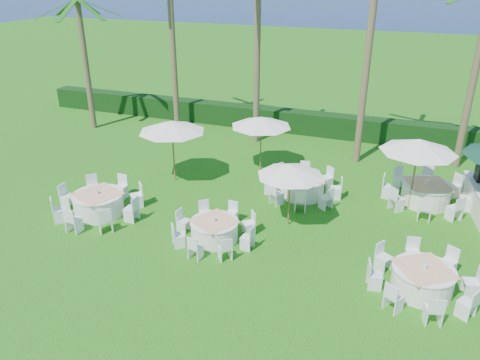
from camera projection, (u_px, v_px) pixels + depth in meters
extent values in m
plane|color=#186010|center=(236.00, 241.00, 15.97)|extent=(120.00, 120.00, 0.00)
cube|color=black|center=(313.00, 123.00, 25.94)|extent=(34.00, 1.00, 1.20)
plane|color=#061643|center=(401.00, 8.00, 102.79)|extent=(260.00, 260.00, 0.00)
cylinder|color=white|center=(99.00, 204.00, 17.61)|extent=(1.83, 1.83, 0.79)
cylinder|color=white|center=(97.00, 194.00, 17.44)|extent=(1.91, 1.91, 0.03)
cube|color=#F0AB80|center=(97.00, 194.00, 17.43)|extent=(1.94, 1.94, 0.01)
cylinder|color=silver|center=(97.00, 192.00, 17.39)|extent=(0.13, 0.13, 0.17)
cube|color=white|center=(136.00, 195.00, 18.10)|extent=(0.63, 0.63, 0.95)
cube|color=white|center=(120.00, 187.00, 18.79)|extent=(0.45, 0.45, 0.95)
cube|color=white|center=(93.00, 187.00, 18.76)|extent=(0.63, 0.63, 0.95)
cube|color=white|center=(68.00, 196.00, 18.04)|extent=(0.45, 0.45, 0.95)
cube|color=white|center=(58.00, 210.00, 17.05)|extent=(0.63, 0.63, 0.95)
cube|color=white|center=(73.00, 220.00, 16.37)|extent=(0.45, 0.45, 0.95)
cube|color=white|center=(105.00, 219.00, 16.39)|extent=(0.63, 0.63, 0.95)
cube|color=white|center=(131.00, 209.00, 17.11)|extent=(0.45, 0.45, 0.95)
cylinder|color=white|center=(214.00, 231.00, 15.94)|extent=(1.59, 1.59, 0.69)
cylinder|color=white|center=(214.00, 222.00, 15.80)|extent=(1.66, 1.66, 0.03)
cube|color=#F0AB80|center=(214.00, 221.00, 15.79)|extent=(1.74, 1.74, 0.01)
cylinder|color=silver|center=(214.00, 219.00, 15.75)|extent=(0.11, 0.11, 0.15)
cube|color=white|center=(249.00, 223.00, 16.28)|extent=(0.54, 0.54, 0.83)
cube|color=white|center=(231.00, 213.00, 16.93)|extent=(0.42, 0.42, 0.83)
cube|color=white|center=(205.00, 212.00, 16.98)|extent=(0.54, 0.54, 0.83)
cube|color=white|center=(184.00, 221.00, 16.42)|extent=(0.42, 0.42, 0.83)
cube|color=white|center=(178.00, 235.00, 15.55)|extent=(0.54, 0.54, 0.83)
cube|color=white|center=(195.00, 247.00, 14.90)|extent=(0.42, 0.42, 0.83)
cube|color=white|center=(225.00, 248.00, 14.85)|extent=(0.54, 0.54, 0.83)
cube|color=white|center=(247.00, 238.00, 15.41)|extent=(0.42, 0.42, 0.83)
cylinder|color=white|center=(422.00, 280.00, 13.39)|extent=(1.70, 1.70, 0.74)
cylinder|color=white|center=(424.00, 269.00, 13.23)|extent=(1.78, 1.78, 0.03)
cube|color=#F0AB80|center=(425.00, 269.00, 13.22)|extent=(1.92, 1.92, 0.01)
cylinder|color=silver|center=(425.00, 266.00, 13.19)|extent=(0.12, 0.12, 0.16)
cube|color=white|center=(472.00, 282.00, 13.20)|extent=(0.50, 0.50, 0.89)
cube|color=white|center=(448.00, 262.00, 14.10)|extent=(0.57, 0.57, 0.89)
cube|color=white|center=(413.00, 253.00, 14.56)|extent=(0.50, 0.50, 0.89)
cube|color=white|center=(384.00, 257.00, 14.32)|extent=(0.57, 0.57, 0.89)
cube|color=white|center=(375.00, 275.00, 13.52)|extent=(0.50, 0.50, 0.89)
cube|color=white|center=(394.00, 297.00, 12.63)|extent=(0.57, 0.57, 0.89)
cube|color=white|center=(434.00, 309.00, 12.16)|extent=(0.50, 0.50, 0.89)
cube|color=white|center=(467.00, 303.00, 12.40)|extent=(0.57, 0.57, 0.89)
cylinder|color=white|center=(303.00, 187.00, 19.01)|extent=(1.72, 1.72, 0.75)
cylinder|color=white|center=(303.00, 179.00, 18.85)|extent=(1.79, 1.79, 0.03)
cube|color=#F0AB80|center=(303.00, 178.00, 18.84)|extent=(1.92, 1.92, 0.01)
cylinder|color=silver|center=(303.00, 176.00, 18.80)|extent=(0.12, 0.12, 0.16)
cube|color=white|center=(336.00, 188.00, 18.76)|extent=(0.48, 0.48, 0.90)
cube|color=white|center=(327.00, 178.00, 19.67)|extent=(0.58, 0.58, 0.90)
cube|color=white|center=(305.00, 172.00, 20.18)|extent=(0.48, 0.48, 0.90)
cube|color=white|center=(282.00, 174.00, 19.98)|extent=(0.58, 0.58, 0.90)
cube|color=white|center=(270.00, 183.00, 19.20)|extent=(0.48, 0.48, 0.90)
cube|color=white|center=(277.00, 194.00, 18.29)|extent=(0.58, 0.58, 0.90)
cube|color=white|center=(301.00, 200.00, 17.78)|extent=(0.48, 0.48, 0.90)
cube|color=white|center=(326.00, 198.00, 17.98)|extent=(0.58, 0.58, 0.90)
cylinder|color=white|center=(426.00, 194.00, 18.39)|extent=(1.84, 1.84, 0.80)
cylinder|color=white|center=(427.00, 185.00, 18.22)|extent=(1.92, 1.92, 0.03)
cube|color=#F0AB80|center=(428.00, 184.00, 18.21)|extent=(1.93, 1.93, 0.01)
cylinder|color=silver|center=(428.00, 182.00, 18.17)|extent=(0.13, 0.13, 0.17)
cube|color=white|center=(466.00, 198.00, 17.88)|extent=(0.45, 0.45, 0.96)
cube|color=white|center=(453.00, 186.00, 18.88)|extent=(0.63, 0.63, 0.96)
cube|color=white|center=(427.00, 178.00, 19.57)|extent=(0.45, 0.45, 0.96)
cube|color=white|center=(401.00, 178.00, 19.55)|extent=(0.63, 0.63, 0.96)
cube|color=white|center=(388.00, 186.00, 18.83)|extent=(0.45, 0.45, 0.96)
cube|color=white|center=(397.00, 199.00, 17.83)|extent=(0.63, 0.63, 0.96)
cube|color=white|center=(425.00, 208.00, 17.14)|extent=(0.45, 0.45, 0.96)
cube|color=white|center=(455.00, 208.00, 17.16)|extent=(0.63, 0.63, 0.96)
cylinder|color=brown|center=(173.00, 152.00, 20.01)|extent=(0.06, 0.06, 2.60)
cone|color=white|center=(172.00, 126.00, 19.52)|extent=(2.83, 2.83, 0.47)
sphere|color=brown|center=(172.00, 123.00, 19.45)|extent=(0.10, 0.10, 0.10)
cylinder|color=brown|center=(289.00, 197.00, 16.54)|extent=(0.05, 0.05, 2.27)
cone|color=white|center=(291.00, 170.00, 16.12)|extent=(2.37, 2.37, 0.41)
sphere|color=brown|center=(291.00, 166.00, 16.06)|extent=(0.09, 0.09, 0.09)
cylinder|color=brown|center=(261.00, 145.00, 21.11)|extent=(0.06, 0.06, 2.42)
cone|color=white|center=(261.00, 122.00, 20.66)|extent=(2.73, 2.73, 0.44)
sphere|color=brown|center=(261.00, 118.00, 20.60)|extent=(0.10, 0.10, 0.10)
cylinder|color=brown|center=(414.00, 176.00, 17.58)|extent=(0.07, 0.07, 2.73)
cone|color=white|center=(419.00, 146.00, 17.07)|extent=(2.82, 2.82, 0.49)
sphere|color=brown|center=(420.00, 141.00, 17.00)|extent=(0.11, 0.11, 0.11)
cylinder|color=brown|center=(173.00, 45.00, 25.29)|extent=(0.32, 0.32, 9.29)
cylinder|color=brown|center=(257.00, 61.00, 23.35)|extent=(0.32, 0.32, 8.44)
cylinder|color=brown|center=(370.00, 37.00, 20.13)|extent=(0.32, 0.32, 11.53)
cylinder|color=brown|center=(473.00, 79.00, 20.21)|extent=(0.32, 0.32, 8.20)
cylinder|color=brown|center=(86.00, 66.00, 25.71)|extent=(0.32, 0.32, 7.04)
cube|color=#154C13|center=(90.00, 9.00, 23.79)|extent=(2.17, 1.03, 1.00)
cube|color=#154C13|center=(100.00, 7.00, 24.77)|extent=(1.87, 1.63, 1.00)
cube|color=#154C13|center=(88.00, 6.00, 25.42)|extent=(0.65, 2.22, 1.00)
cube|color=#154C13|center=(67.00, 7.00, 25.09)|extent=(2.17, 1.03, 1.00)
cube|color=#154C13|center=(56.00, 9.00, 24.11)|extent=(1.87, 1.63, 1.00)
cube|color=#154C13|center=(67.00, 10.00, 23.46)|extent=(0.65, 2.22, 1.00)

